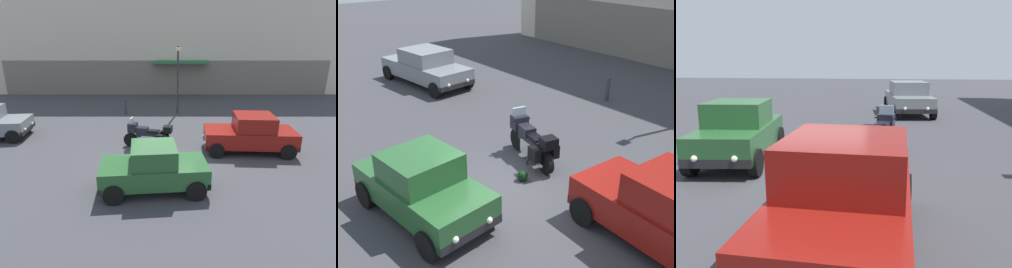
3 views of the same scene
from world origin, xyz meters
The scene contains 8 objects.
ground_plane centered at (0.00, 0.00, 0.00)m, with size 80.00×80.00×0.00m, color #38383D.
building_facade_rear centered at (0.00, 14.65, 6.22)m, with size 29.74×3.40×12.54m.
motorcycle centered at (-0.69, 1.55, 0.62)m, with size 2.24×1.01×1.36m.
helmet centered at (-0.05, 0.66, 0.14)m, with size 0.28×0.28×0.28m, color black.
car_hatchback_near centered at (3.68, 1.19, 0.81)m, with size 3.94×1.96×1.64m.
car_compact_side centered at (-0.29, -2.05, 0.77)m, with size 3.58×1.99×1.56m.
streetlamp_curbside centered at (0.77, 7.31, 2.58)m, with size 0.28×0.94×4.16m.
bollard_curbside centered at (-2.53, 7.25, 0.52)m, with size 0.16×0.16×0.99m.
Camera 1 is at (0.16, -10.24, 4.84)m, focal length 30.27 mm.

